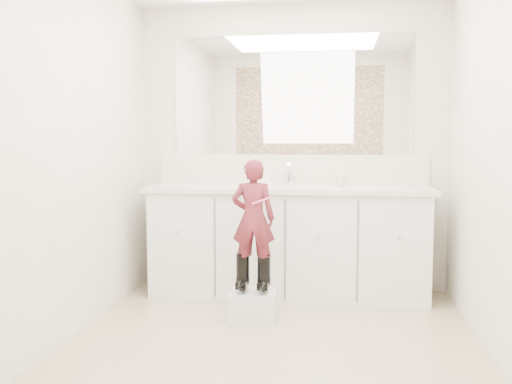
# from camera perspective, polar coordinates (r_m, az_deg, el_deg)

# --- Properties ---
(floor) EXTENTS (3.00, 3.00, 0.00)m
(floor) POSITION_cam_1_polar(r_m,az_deg,el_deg) (3.60, 1.49, -15.31)
(floor) COLOR #968362
(floor) RESTS_ON ground
(wall_back) EXTENTS (2.60, 0.00, 2.60)m
(wall_back) POSITION_cam_1_polar(r_m,az_deg,el_deg) (4.87, 3.55, 4.45)
(wall_back) COLOR beige
(wall_back) RESTS_ON floor
(wall_front) EXTENTS (2.60, 0.00, 2.60)m
(wall_front) POSITION_cam_1_polar(r_m,az_deg,el_deg) (1.89, -3.61, 3.27)
(wall_front) COLOR beige
(wall_front) RESTS_ON floor
(wall_left) EXTENTS (0.00, 3.00, 3.00)m
(wall_left) POSITION_cam_1_polar(r_m,az_deg,el_deg) (3.75, -18.64, 3.97)
(wall_left) COLOR beige
(wall_left) RESTS_ON floor
(wall_right) EXTENTS (0.00, 3.00, 3.00)m
(wall_right) POSITION_cam_1_polar(r_m,az_deg,el_deg) (3.48, 23.39, 3.74)
(wall_right) COLOR beige
(wall_right) RESTS_ON floor
(vanity_cabinet) EXTENTS (2.20, 0.55, 0.85)m
(vanity_cabinet) POSITION_cam_1_polar(r_m,az_deg,el_deg) (4.67, 3.23, -5.14)
(vanity_cabinet) COLOR silver
(vanity_cabinet) RESTS_ON floor
(countertop) EXTENTS (2.28, 0.58, 0.04)m
(countertop) POSITION_cam_1_polar(r_m,az_deg,el_deg) (4.60, 3.24, 0.29)
(countertop) COLOR beige
(countertop) RESTS_ON vanity_cabinet
(backsplash) EXTENTS (2.28, 0.03, 0.25)m
(backsplash) POSITION_cam_1_polar(r_m,az_deg,el_deg) (4.86, 3.52, 2.27)
(backsplash) COLOR beige
(backsplash) RESTS_ON countertop
(mirror) EXTENTS (2.00, 0.02, 1.00)m
(mirror) POSITION_cam_1_polar(r_m,az_deg,el_deg) (4.87, 3.57, 9.63)
(mirror) COLOR white
(mirror) RESTS_ON wall_back
(dot_panel) EXTENTS (2.00, 0.01, 1.20)m
(dot_panel) POSITION_cam_1_polar(r_m,az_deg,el_deg) (1.94, -3.63, 16.68)
(dot_panel) COLOR #472819
(dot_panel) RESTS_ON wall_front
(faucet) EXTENTS (0.08, 0.08, 0.10)m
(faucet) POSITION_cam_1_polar(r_m,az_deg,el_deg) (4.76, 3.41, 1.30)
(faucet) COLOR silver
(faucet) RESTS_ON countertop
(cup) EXTENTS (0.13, 0.13, 0.10)m
(cup) POSITION_cam_1_polar(r_m,az_deg,el_deg) (4.60, 8.48, 1.09)
(cup) COLOR beige
(cup) RESTS_ON countertop
(soap_bottle) EXTENTS (0.10, 0.10, 0.21)m
(soap_bottle) POSITION_cam_1_polar(r_m,az_deg,el_deg) (4.64, 1.05, 1.88)
(soap_bottle) COLOR silver
(soap_bottle) RESTS_ON countertop
(step_stool) EXTENTS (0.33, 0.27, 0.21)m
(step_stool) POSITION_cam_1_polar(r_m,az_deg,el_deg) (4.08, -0.31, -11.32)
(step_stool) COLOR silver
(step_stool) RESTS_ON floor
(boot_left) EXTENTS (0.10, 0.18, 0.27)m
(boot_left) POSITION_cam_1_polar(r_m,az_deg,el_deg) (4.05, -1.33, -7.99)
(boot_left) COLOR black
(boot_left) RESTS_ON step_stool
(boot_right) EXTENTS (0.10, 0.18, 0.27)m
(boot_right) POSITION_cam_1_polar(r_m,az_deg,el_deg) (4.03, 0.79, -8.06)
(boot_right) COLOR black
(boot_right) RESTS_ON step_stool
(toddler) EXTENTS (0.31, 0.20, 0.83)m
(toddler) POSITION_cam_1_polar(r_m,az_deg,el_deg) (3.97, -0.28, -2.66)
(toddler) COLOR #9C3037
(toddler) RESTS_ON step_stool
(toothbrush) EXTENTS (0.14, 0.01, 0.06)m
(toothbrush) POSITION_cam_1_polar(r_m,az_deg,el_deg) (3.86, 0.58, -0.86)
(toothbrush) COLOR pink
(toothbrush) RESTS_ON toddler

